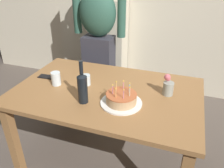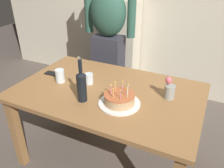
{
  "view_description": "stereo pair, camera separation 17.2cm",
  "coord_description": "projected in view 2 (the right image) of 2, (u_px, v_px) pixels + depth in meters",
  "views": [
    {
      "loc": [
        0.56,
        -1.49,
        1.66
      ],
      "look_at": [
        0.07,
        -0.06,
        0.84
      ],
      "focal_mm": 36.22,
      "sensor_mm": 36.0,
      "label": 1
    },
    {
      "loc": [
        0.72,
        -1.42,
        1.66
      ],
      "look_at": [
        0.07,
        -0.06,
        0.84
      ],
      "focal_mm": 36.22,
      "sensor_mm": 36.0,
      "label": 2
    }
  ],
  "objects": [
    {
      "name": "dining_table",
      "position": [
        108.0,
        100.0,
        1.89
      ],
      "size": [
        1.5,
        0.96,
        0.74
      ],
      "color": "olive",
      "rests_on": "ground_plane"
    },
    {
      "name": "ground_plane",
      "position": [
        108.0,
        156.0,
        2.19
      ],
      "size": [
        10.0,
        10.0,
        0.0
      ],
      "primitive_type": "plane",
      "color": "#564C44"
    },
    {
      "name": "water_glass_near",
      "position": [
        89.0,
        79.0,
        1.92
      ],
      "size": [
        0.07,
        0.07,
        0.09
      ],
      "primitive_type": "cylinder",
      "color": "silver",
      "rests_on": "dining_table"
    },
    {
      "name": "water_glass_far",
      "position": [
        60.0,
        76.0,
        1.94
      ],
      "size": [
        0.08,
        0.08,
        0.11
      ],
      "primitive_type": "cylinder",
      "color": "silver",
      "rests_on": "dining_table"
    },
    {
      "name": "cell_phone",
      "position": [
        53.0,
        74.0,
        2.1
      ],
      "size": [
        0.15,
        0.08,
        0.01
      ],
      "primitive_type": "cube",
      "rotation": [
        0.0,
        0.0,
        0.05
      ],
      "color": "black",
      "rests_on": "dining_table"
    },
    {
      "name": "flower_vase",
      "position": [
        169.0,
        90.0,
        1.7
      ],
      "size": [
        0.08,
        0.08,
        0.18
      ],
      "color": "#999E93",
      "rests_on": "dining_table"
    },
    {
      "name": "birthday_cake",
      "position": [
        119.0,
        100.0,
        1.64
      ],
      "size": [
        0.31,
        0.31,
        0.16
      ],
      "color": "white",
      "rests_on": "dining_table"
    },
    {
      "name": "person_man_bearded",
      "position": [
        108.0,
        40.0,
        2.57
      ],
      "size": [
        0.61,
        0.27,
        1.66
      ],
      "rotation": [
        0.0,
        0.0,
        3.14
      ],
      "color": "#33333D",
      "rests_on": "ground_plane"
    },
    {
      "name": "shelf_cabinet",
      "position": [
        108.0,
        44.0,
        3.19
      ],
      "size": [
        0.86,
        0.3,
        1.54
      ],
      "color": "beige",
      "rests_on": "ground_plane"
    },
    {
      "name": "wine_bottle",
      "position": [
        82.0,
        85.0,
        1.65
      ],
      "size": [
        0.07,
        0.07,
        0.33
      ],
      "color": "black",
      "rests_on": "dining_table"
    }
  ]
}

